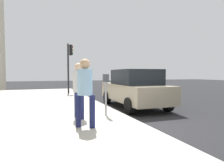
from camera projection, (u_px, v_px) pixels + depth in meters
ground_plane at (141, 127)px, 5.74m from camera, size 80.00×80.00×0.00m
sidewalk_slab at (31, 136)px, 4.70m from camera, size 28.00×6.00×0.15m
parking_meter at (106, 86)px, 6.64m from camera, size 0.36×0.12×1.41m
pedestrian_at_meter at (79, 86)px, 6.18m from camera, size 0.52×0.39×1.77m
pedestrian_bystander at (85, 87)px, 5.10m from camera, size 0.40×0.48×1.82m
parked_sedan_near at (134, 88)px, 9.06m from camera, size 4.44×2.04×1.77m
traffic_signal at (70, 60)px, 14.08m from camera, size 0.24×0.44×3.60m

